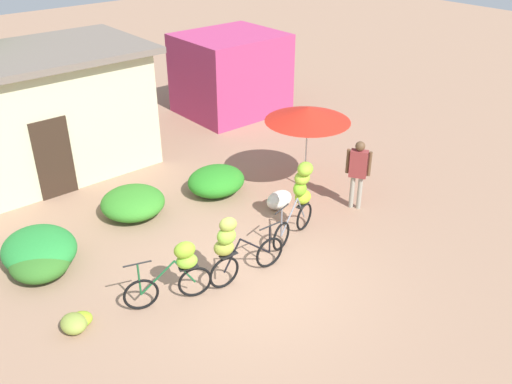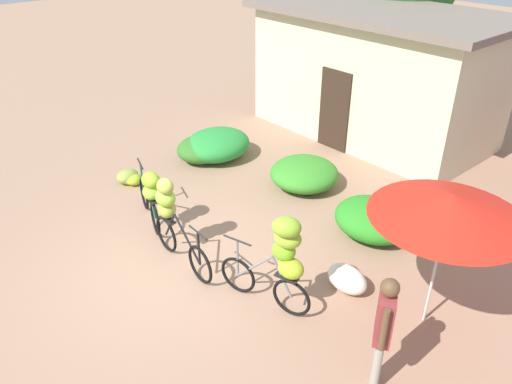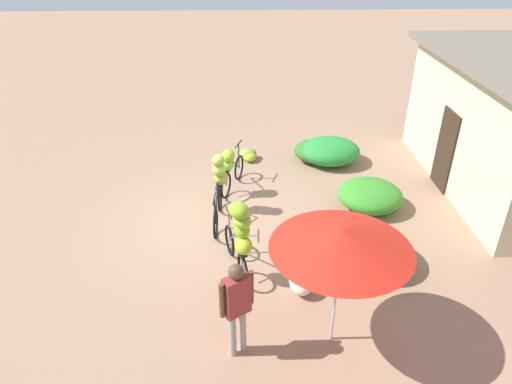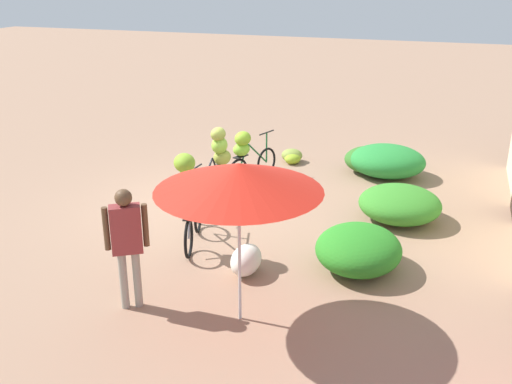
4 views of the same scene
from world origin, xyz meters
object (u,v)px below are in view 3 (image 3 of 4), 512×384
bicycle_leftmost (230,166)px  person_vendor (237,301)px  market_umbrella (342,239)px  produce_sack (301,280)px  bicycle_near_pile (219,183)px  banana_pile_on_ground (249,155)px  bicycle_center_loaded (240,233)px

bicycle_leftmost → person_vendor: (5.05, 0.19, 0.34)m
market_umbrella → produce_sack: market_umbrella is taller
bicycle_near_pile → banana_pile_on_ground: (-2.91, 0.72, -0.71)m
bicycle_near_pile → person_vendor: 4.01m
bicycle_center_loaded → person_vendor: (1.79, -0.06, 0.05)m
produce_sack → market_umbrella: bearing=16.5°
market_umbrella → banana_pile_on_ground: (-6.68, -1.19, -1.85)m
market_umbrella → banana_pile_on_ground: bearing=-169.9°
produce_sack → bicycle_near_pile: bearing=-148.9°
bicycle_near_pile → banana_pile_on_ground: 3.08m
bicycle_near_pile → produce_sack: bicycle_near_pile is taller
market_umbrella → person_vendor: market_umbrella is taller
bicycle_leftmost → person_vendor: 5.07m
bicycle_leftmost → produce_sack: size_ratio=2.26×
bicycle_near_pile → bicycle_leftmost: bearing=168.4°
bicycle_near_pile → banana_pile_on_ground: size_ratio=2.75×
bicycle_leftmost → market_umbrella: bearing=19.2°
bicycle_leftmost → bicycle_center_loaded: size_ratio=0.93×
produce_sack → bicycle_center_loaded: bearing=-109.8°
market_umbrella → person_vendor: size_ratio=1.26×
market_umbrella → person_vendor: 1.78m
market_umbrella → bicycle_near_pile: 4.38m
market_umbrella → banana_pile_on_ground: 7.03m
banana_pile_on_ground → person_vendor: (6.89, -0.31, 0.92)m
market_umbrella → bicycle_leftmost: size_ratio=1.37×
market_umbrella → bicycle_leftmost: 5.28m
market_umbrella → produce_sack: (-1.19, -0.35, -1.77)m
bicycle_leftmost → bicycle_near_pile: bicycle_near_pile is taller
market_umbrella → produce_sack: size_ratio=3.09×
banana_pile_on_ground → produce_sack: (5.49, 0.84, 0.08)m
bicycle_leftmost → banana_pile_on_ground: bicycle_leftmost is taller
banana_pile_on_ground → produce_sack: 5.55m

